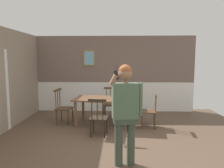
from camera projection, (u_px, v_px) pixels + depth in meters
ground_plane at (111, 148)px, 4.44m from camera, size 7.13×7.13×0.00m
room_back_partition at (114, 75)px, 7.52m from camera, size 5.58×0.17×2.65m
dining_table at (105, 102)px, 5.88m from camera, size 1.78×1.11×0.77m
chair_near_window at (98, 117)px, 5.09m from camera, size 0.46×0.46×0.93m
chair_by_doorway at (150, 111)px, 5.72m from camera, size 0.46×0.46×0.92m
chair_at_table_head at (110, 103)px, 6.73m from camera, size 0.45×0.45×0.95m
chair_opposite_corner at (63, 107)px, 6.10m from camera, size 0.50×0.50×1.00m
person_figure at (125, 108)px, 3.61m from camera, size 0.58×0.29×1.75m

